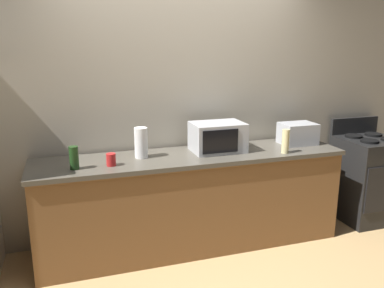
{
  "coord_description": "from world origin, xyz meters",
  "views": [
    {
      "loc": [
        -1.08,
        -2.93,
        1.89
      ],
      "look_at": [
        0.0,
        0.4,
        1.0
      ],
      "focal_mm": 37.5,
      "sensor_mm": 36.0,
      "label": 1
    }
  ],
  "objects_px": {
    "mug_red": "(111,160)",
    "stove_range": "(367,178)",
    "microwave": "(218,137)",
    "bottle_hand_soap": "(285,141)",
    "toaster_oven": "(298,134)",
    "paper_towel_roll": "(141,143)",
    "bottle_wine": "(74,158)"
  },
  "relations": [
    {
      "from": "paper_towel_roll",
      "to": "mug_red",
      "type": "height_order",
      "value": "paper_towel_roll"
    },
    {
      "from": "bottle_hand_soap",
      "to": "bottle_wine",
      "type": "bearing_deg",
      "value": 177.18
    },
    {
      "from": "bottle_hand_soap",
      "to": "toaster_oven",
      "type": "bearing_deg",
      "value": 41.99
    },
    {
      "from": "mug_red",
      "to": "stove_range",
      "type": "bearing_deg",
      "value": 2.33
    },
    {
      "from": "toaster_oven",
      "to": "mug_red",
      "type": "height_order",
      "value": "toaster_oven"
    },
    {
      "from": "stove_range",
      "to": "mug_red",
      "type": "bearing_deg",
      "value": -177.67
    },
    {
      "from": "stove_range",
      "to": "bottle_hand_soap",
      "type": "bearing_deg",
      "value": -169.83
    },
    {
      "from": "bottle_hand_soap",
      "to": "stove_range",
      "type": "bearing_deg",
      "value": 10.17
    },
    {
      "from": "microwave",
      "to": "bottle_wine",
      "type": "xyz_separation_m",
      "value": [
        -1.3,
        -0.17,
        -0.04
      ]
    },
    {
      "from": "toaster_oven",
      "to": "paper_towel_roll",
      "type": "bearing_deg",
      "value": -179.64
    },
    {
      "from": "bottle_wine",
      "to": "mug_red",
      "type": "xyz_separation_m",
      "value": [
        0.29,
        0.01,
        -0.04
      ]
    },
    {
      "from": "stove_range",
      "to": "bottle_hand_soap",
      "type": "relative_size",
      "value": 4.86
    },
    {
      "from": "stove_range",
      "to": "toaster_oven",
      "type": "relative_size",
      "value": 3.18
    },
    {
      "from": "stove_range",
      "to": "microwave",
      "type": "bearing_deg",
      "value": 178.41
    },
    {
      "from": "microwave",
      "to": "bottle_hand_soap",
      "type": "relative_size",
      "value": 2.16
    },
    {
      "from": "paper_towel_roll",
      "to": "microwave",
      "type": "bearing_deg",
      "value": -0.18
    },
    {
      "from": "microwave",
      "to": "mug_red",
      "type": "height_order",
      "value": "microwave"
    },
    {
      "from": "bottle_hand_soap",
      "to": "microwave",
      "type": "bearing_deg",
      "value": 155.63
    },
    {
      "from": "stove_range",
      "to": "bottle_wine",
      "type": "distance_m",
      "value": 3.08
    },
    {
      "from": "stove_range",
      "to": "mug_red",
      "type": "height_order",
      "value": "stove_range"
    },
    {
      "from": "microwave",
      "to": "mug_red",
      "type": "relative_size",
      "value": 4.63
    },
    {
      "from": "stove_range",
      "to": "bottle_hand_soap",
      "type": "distance_m",
      "value": 1.31
    },
    {
      "from": "toaster_oven",
      "to": "mug_red",
      "type": "bearing_deg",
      "value": -174.76
    },
    {
      "from": "paper_towel_roll",
      "to": "toaster_oven",
      "type": "bearing_deg",
      "value": 0.36
    },
    {
      "from": "toaster_oven",
      "to": "paper_towel_roll",
      "type": "distance_m",
      "value": 1.59
    },
    {
      "from": "microwave",
      "to": "paper_towel_roll",
      "type": "bearing_deg",
      "value": 179.82
    },
    {
      "from": "paper_towel_roll",
      "to": "bottle_wine",
      "type": "xyz_separation_m",
      "value": [
        -0.58,
        -0.17,
        -0.04
      ]
    },
    {
      "from": "stove_range",
      "to": "paper_towel_roll",
      "type": "relative_size",
      "value": 4.0
    },
    {
      "from": "stove_range",
      "to": "toaster_oven",
      "type": "distance_m",
      "value": 1.02
    },
    {
      "from": "stove_range",
      "to": "mug_red",
      "type": "distance_m",
      "value": 2.79
    },
    {
      "from": "stove_range",
      "to": "bottle_wine",
      "type": "bearing_deg",
      "value": -177.78
    },
    {
      "from": "bottle_wine",
      "to": "mug_red",
      "type": "height_order",
      "value": "bottle_wine"
    }
  ]
}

